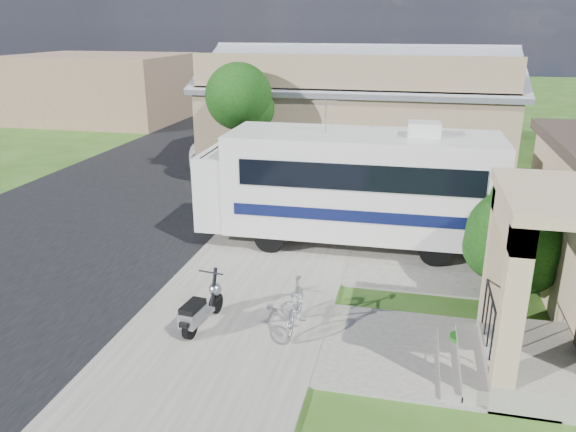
% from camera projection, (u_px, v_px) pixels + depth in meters
% --- Properties ---
extents(ground, '(120.00, 120.00, 0.00)m').
position_uv_depth(ground, '(285.00, 312.00, 12.03)').
color(ground, '#254412').
extents(street_slab, '(9.00, 80.00, 0.02)m').
position_uv_depth(street_slab, '(162.00, 175.00, 22.82)').
color(street_slab, black).
rests_on(street_slab, ground).
extents(sidewalk_slab, '(4.00, 80.00, 0.06)m').
position_uv_depth(sidewalk_slab, '(319.00, 184.00, 21.44)').
color(sidewalk_slab, '#636059').
rests_on(sidewalk_slab, ground).
extents(driveway_slab, '(7.00, 6.00, 0.05)m').
position_uv_depth(driveway_slab, '(373.00, 241.00, 15.85)').
color(driveway_slab, '#636059').
rests_on(driveway_slab, ground).
extents(walk_slab, '(4.00, 3.00, 0.05)m').
position_uv_depth(walk_slab, '(429.00, 354.00, 10.47)').
color(walk_slab, '#636059').
rests_on(walk_slab, ground).
extents(warehouse, '(12.50, 8.40, 5.04)m').
position_uv_depth(warehouse, '(358.00, 117.00, 24.25)').
color(warehouse, '#7C634D').
rests_on(warehouse, ground).
extents(distant_bldg_far, '(10.00, 8.00, 4.00)m').
position_uv_depth(distant_bldg_far, '(102.00, 88.00, 35.24)').
color(distant_bldg_far, brown).
rests_on(distant_bldg_far, ground).
extents(distant_bldg_near, '(8.00, 7.00, 3.20)m').
position_uv_depth(distant_bldg_near, '(202.00, 77.00, 46.00)').
color(distant_bldg_near, '#7C634D').
rests_on(distant_bldg_near, ground).
extents(street_tree_a, '(2.44, 2.40, 4.58)m').
position_uv_depth(street_tree_a, '(242.00, 100.00, 20.09)').
color(street_tree_a, '#322016').
rests_on(street_tree_a, ground).
extents(street_tree_b, '(2.44, 2.40, 4.73)m').
position_uv_depth(street_tree_b, '(299.00, 73.00, 29.25)').
color(street_tree_b, '#322016').
rests_on(street_tree_b, ground).
extents(street_tree_c, '(2.44, 2.40, 4.42)m').
position_uv_depth(street_tree_c, '(327.00, 66.00, 37.64)').
color(street_tree_c, '#322016').
rests_on(street_tree_c, ground).
extents(motorhome, '(8.01, 2.73, 4.09)m').
position_uv_depth(motorhome, '(350.00, 183.00, 15.20)').
color(motorhome, beige).
rests_on(motorhome, ground).
extents(shrub, '(2.43, 2.32, 2.98)m').
position_uv_depth(shrub, '(520.00, 233.00, 12.27)').
color(shrub, '#322016').
rests_on(shrub, ground).
extents(scooter, '(0.59, 1.56, 1.03)m').
position_uv_depth(scooter, '(200.00, 310.00, 11.18)').
color(scooter, black).
rests_on(scooter, ground).
extents(bicycle, '(0.51, 1.67, 1.00)m').
position_uv_depth(bicycle, '(295.00, 308.00, 11.16)').
color(bicycle, '#94949A').
rests_on(bicycle, ground).
extents(pickup_truck, '(3.67, 5.99, 1.55)m').
position_uv_depth(pickup_truck, '(227.00, 143.00, 25.02)').
color(pickup_truck, silver).
rests_on(pickup_truck, ground).
extents(van, '(3.28, 6.18, 1.71)m').
position_uv_depth(van, '(256.00, 115.00, 32.07)').
color(van, silver).
rests_on(van, ground).
extents(garden_hose, '(0.44, 0.44, 0.20)m').
position_uv_depth(garden_hose, '(461.00, 342.00, 10.72)').
color(garden_hose, '#176013').
rests_on(garden_hose, ground).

